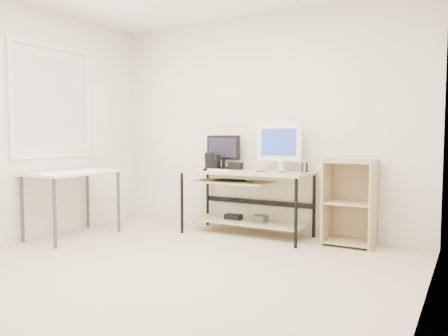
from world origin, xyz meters
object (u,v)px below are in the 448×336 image
Objects in this scene: black_monitor at (223,150)px; shelf_unit at (351,202)px; side_table at (72,178)px; white_imac at (279,143)px; audio_controller at (217,162)px; desk at (245,189)px.

shelf_unit is at bearing -2.05° from black_monitor.
side_table is 3.09m from shelf_unit.
black_monitor is 0.82× the size of white_imac.
white_imac reaches higher than black_monitor.
audio_controller is at bearing -89.77° from black_monitor.
side_table is at bearing -156.67° from shelf_unit.
desk is 1.67× the size of shelf_unit.
white_imac is (0.76, -0.05, 0.08)m from black_monitor.
desk is 1.50× the size of side_table.
white_imac is (0.36, 0.15, 0.53)m from desk.
shelf_unit is 1.65× the size of white_imac.
shelf_unit is 1.62m from audio_controller.
desk and side_table have the same top height.
audio_controller reaches higher than desk.
shelf_unit is 5.11× the size of audio_controller.
side_table is 5.67× the size of audio_controller.
desk is 0.50m from audio_controller.
desk is at bearing -165.63° from white_imac.
white_imac is at bearing -179.16° from shelf_unit.
desk is 1.97m from side_table.
white_imac is 3.10× the size of audio_controller.
audio_controller is at bearing -175.16° from shelf_unit.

